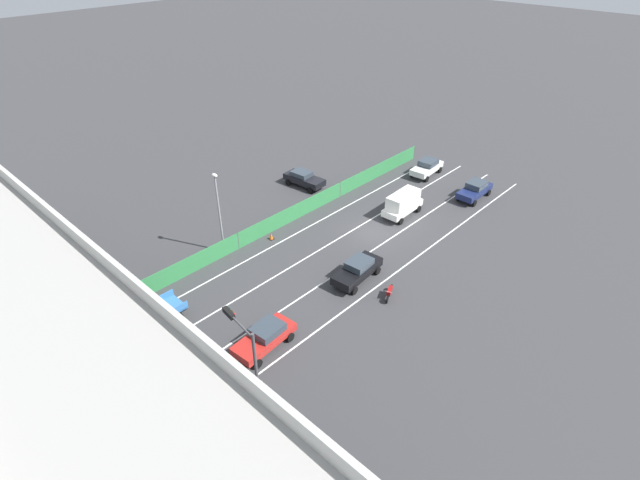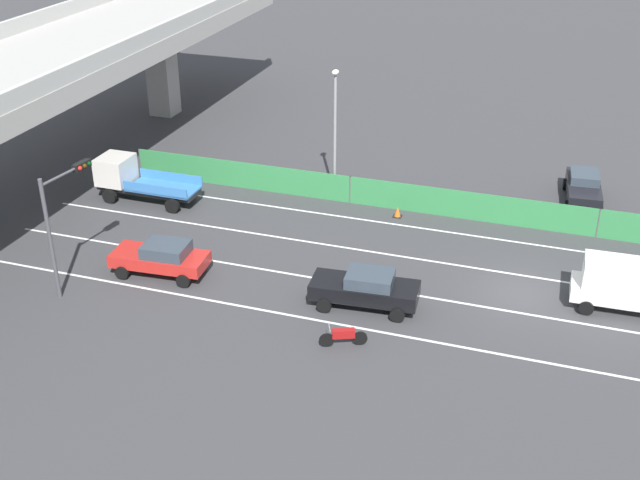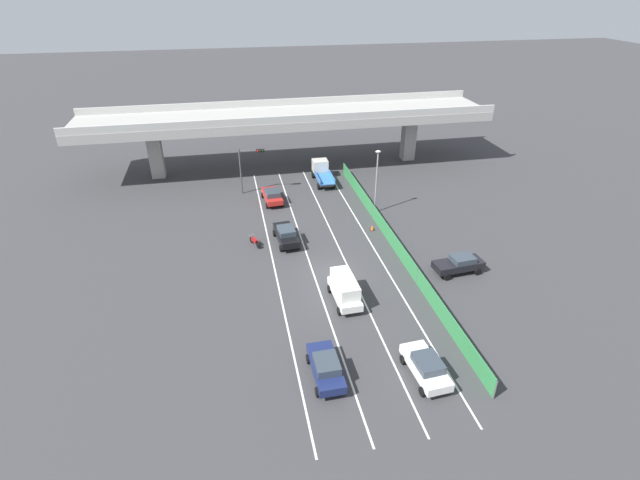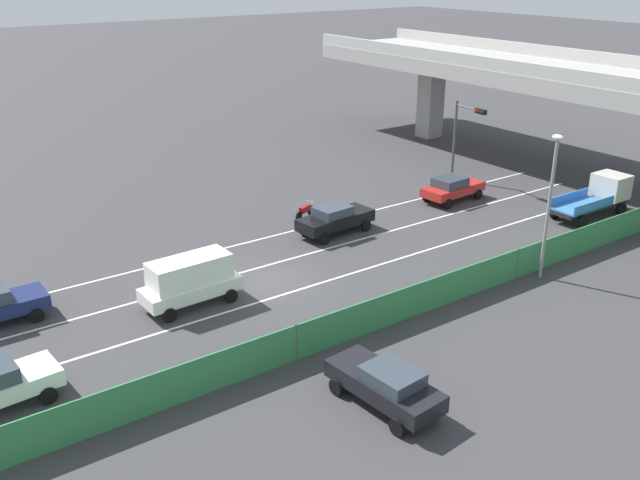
% 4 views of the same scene
% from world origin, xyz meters
% --- Properties ---
extents(ground_plane, '(300.00, 300.00, 0.00)m').
position_xyz_m(ground_plane, '(0.00, 0.00, 0.00)').
color(ground_plane, '#38383A').
extents(lane_line_left_edge, '(0.14, 43.18, 0.01)m').
position_xyz_m(lane_line_left_edge, '(-4.98, 3.59, 0.00)').
color(lane_line_left_edge, silver).
rests_on(lane_line_left_edge, ground).
extents(lane_line_mid_left, '(0.14, 43.18, 0.01)m').
position_xyz_m(lane_line_mid_left, '(-1.66, 3.59, 0.00)').
color(lane_line_mid_left, silver).
rests_on(lane_line_mid_left, ground).
extents(lane_line_mid_right, '(0.14, 43.18, 0.01)m').
position_xyz_m(lane_line_mid_right, '(1.66, 3.59, 0.00)').
color(lane_line_mid_right, silver).
rests_on(lane_line_mid_right, ground).
extents(lane_line_right_edge, '(0.14, 43.18, 0.01)m').
position_xyz_m(lane_line_right_edge, '(4.98, 3.59, 0.00)').
color(lane_line_right_edge, silver).
rests_on(lane_line_right_edge, ground).
extents(elevated_overpass, '(53.96, 9.36, 8.32)m').
position_xyz_m(elevated_overpass, '(0.00, 27.18, 6.69)').
color(elevated_overpass, '#A09E99').
rests_on(elevated_overpass, ground).
extents(green_fence, '(0.10, 39.28, 1.57)m').
position_xyz_m(green_fence, '(6.82, 3.59, 0.78)').
color(green_fence, '#338447').
rests_on(green_fence, ground).
extents(car_sedan_black, '(2.29, 4.79, 1.68)m').
position_xyz_m(car_sedan_black, '(-3.25, 6.40, 0.92)').
color(car_sedan_black, black).
rests_on(car_sedan_black, ground).
extents(car_sedan_navy, '(2.04, 4.47, 1.68)m').
position_xyz_m(car_sedan_navy, '(-3.19, -12.08, 0.92)').
color(car_sedan_navy, navy).
rests_on(car_sedan_navy, ground).
extents(car_sedan_red, '(2.29, 4.56, 1.61)m').
position_xyz_m(car_sedan_red, '(-3.53, 16.12, 0.89)').
color(car_sedan_red, red).
rests_on(car_sedan_red, ground).
extents(car_van_white, '(2.11, 4.57, 2.30)m').
position_xyz_m(car_van_white, '(0.07, -4.22, 1.29)').
color(car_van_white, silver).
rests_on(car_van_white, ground).
extents(car_sedan_white, '(2.28, 4.47, 1.68)m').
position_xyz_m(car_sedan_white, '(3.29, -13.35, 0.93)').
color(car_sedan_white, white).
rests_on(car_sedan_white, ground).
extents(flatbed_truck_blue, '(2.20, 5.70, 2.36)m').
position_xyz_m(flatbed_truck_blue, '(3.52, 21.76, 1.22)').
color(flatbed_truck_blue, black).
rests_on(flatbed_truck_blue, ground).
extents(motorcycle, '(0.95, 1.82, 0.93)m').
position_xyz_m(motorcycle, '(-6.39, 6.43, 0.46)').
color(motorcycle, black).
rests_on(motorcycle, ground).
extents(parked_sedan_dark, '(4.61, 2.27, 1.61)m').
position_xyz_m(parked_sedan_dark, '(11.13, -2.04, 0.90)').
color(parked_sedan_dark, black).
rests_on(parked_sedan_dark, ground).
extents(traffic_light, '(3.06, 0.72, 5.68)m').
position_xyz_m(traffic_light, '(-5.85, 19.33, 3.98)').
color(traffic_light, '#47474C').
rests_on(traffic_light, ground).
extents(street_lamp, '(0.60, 0.36, 7.24)m').
position_xyz_m(street_lamp, '(7.43, 11.22, 4.38)').
color(street_lamp, gray).
rests_on(street_lamp, ground).
extents(traffic_cone, '(0.47, 0.47, 0.57)m').
position_xyz_m(traffic_cone, '(5.94, 7.20, 0.26)').
color(traffic_cone, orange).
rests_on(traffic_cone, ground).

